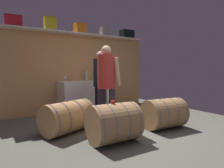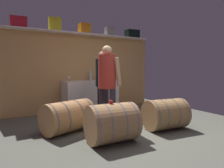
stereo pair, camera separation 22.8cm
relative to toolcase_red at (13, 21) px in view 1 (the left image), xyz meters
name	(u,v)px [view 1 (the left image)]	position (x,y,z in m)	size (l,w,h in m)	color
ground_plane	(114,126)	(1.65, -1.72, -2.31)	(5.71, 8.18, 0.02)	#595C50
back_wall_panel	(78,73)	(1.65, 0.15, -1.23)	(4.51, 0.10, 2.14)	tan
high_shelf_board	(80,34)	(1.65, 0.00, -0.15)	(4.14, 0.40, 0.03)	silver
toolcase_red	(13,21)	(0.00, 0.00, 0.00)	(0.37, 0.23, 0.26)	red
toolcase_yellow	(50,24)	(0.85, 0.00, 0.04)	(0.30, 0.20, 0.34)	yellow
toolcase_orange	(80,28)	(1.66, 0.00, 0.01)	(0.28, 0.27, 0.27)	orange
toolcase_grey	(105,32)	(2.47, 0.00, 0.00)	(0.29, 0.19, 0.26)	gray
toolcase_black	(127,34)	(3.28, 0.00, 0.00)	(0.41, 0.28, 0.25)	black
work_cabinet	(87,96)	(1.73, -0.22, -1.86)	(1.48, 0.62, 0.87)	white
wine_bottle_amber	(99,76)	(2.11, -0.26, -1.29)	(0.07, 0.07, 0.29)	brown
wine_bottle_clear	(86,75)	(1.82, -0.03, -1.29)	(0.08, 0.08, 0.31)	#B1C1BF
wine_glass	(65,78)	(1.12, -0.23, -1.33)	(0.08, 0.08, 0.14)	white
wine_barrel_near	(114,123)	(1.12, -2.48, -1.97)	(0.82, 0.69, 0.66)	#A1764B
wine_barrel_far	(164,113)	(2.41, -2.40, -2.00)	(0.87, 0.69, 0.61)	#A67849
wine_barrel_flank	(68,117)	(0.66, -1.60, -2.00)	(1.07, 0.86, 0.61)	tan
tasting_cup	(113,102)	(1.11, -2.48, -1.62)	(0.06, 0.06, 0.05)	red
winemaker_pouring	(107,78)	(1.44, -1.74, -1.27)	(0.43, 0.53, 1.67)	#302D3A
visitor_tasting	(101,78)	(1.67, -1.11, -1.31)	(0.40, 0.48, 1.61)	#2A2731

